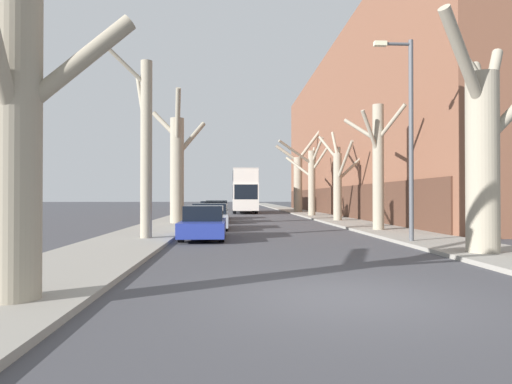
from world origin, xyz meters
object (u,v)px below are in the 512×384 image
object	(u,v)px
parked_car_1	(210,217)
street_tree_left_0	(14,109)
street_tree_right_2	(338,179)
lamp_post	(408,129)
street_tree_left_1	(145,143)
parked_car_3	(217,210)
street_tree_right_3	(311,177)
parked_car_0	(204,223)
double_decker_bus	(244,189)
street_tree_right_1	(378,164)
street_tree_right_0	(483,145)
parked_car_2	(214,213)
street_tree_right_4	(298,180)
street_tree_left_2	(177,165)

from	to	relation	value
parked_car_1	street_tree_left_0	bearing A→B (deg)	-97.56
street_tree_right_2	lamp_post	world-z (taller)	lamp_post
street_tree_left_1	parked_car_3	world-z (taller)	street_tree_left_1
street_tree_right_3	parked_car_0	bearing A→B (deg)	-111.29
street_tree_right_2	parked_car_1	world-z (taller)	street_tree_right_2
street_tree_right_3	parked_car_0	world-z (taller)	street_tree_right_3
double_decker_bus	street_tree_right_2	bearing A→B (deg)	-72.17
street_tree_right_3	street_tree_right_2	bearing A→B (deg)	-87.01
lamp_post	street_tree_right_1	bearing A→B (deg)	82.81
street_tree_left_1	parked_car_1	xyz separation A→B (m)	(2.16, 6.13, -3.06)
street_tree_right_0	parked_car_2	distance (m)	19.09
street_tree_right_0	parked_car_1	world-z (taller)	street_tree_right_0
street_tree_left_0	double_decker_bus	xyz separation A→B (m)	(4.68, 40.93, -0.47)
street_tree_left_0	parked_car_2	world-z (taller)	street_tree_left_0
street_tree_right_0	street_tree_left_0	bearing A→B (deg)	-152.68
street_tree_right_3	lamp_post	distance (m)	22.54
parked_car_2	street_tree_right_4	bearing A→B (deg)	65.45
lamp_post	double_decker_bus	bearing A→B (deg)	98.51
street_tree_right_4	parked_car_3	bearing A→B (deg)	-123.06
street_tree_left_2	parked_car_0	xyz separation A→B (m)	(2.10, -9.03, -2.94)
street_tree_left_0	parked_car_3	distance (m)	27.88
parked_car_0	lamp_post	bearing A→B (deg)	-18.71
parked_car_1	lamp_post	bearing A→B (deg)	-46.92
street_tree_right_1	street_tree_right_2	bearing A→B (deg)	88.45
street_tree_right_0	street_tree_right_3	distance (m)	25.86
street_tree_right_4	street_tree_right_0	bearing A→B (deg)	-89.88
double_decker_bus	parked_car_1	xyz separation A→B (m)	(-2.49, -24.43, -1.89)
street_tree_left_0	street_tree_right_2	distance (m)	25.29
street_tree_left_1	street_tree_right_2	bearing A→B (deg)	50.64
street_tree_left_2	double_decker_bus	size ratio (longest dim) A/B	0.78
street_tree_left_0	parked_car_0	distance (m)	11.60
street_tree_left_2	parked_car_2	distance (m)	4.23
street_tree_left_0	street_tree_left_1	distance (m)	10.38
street_tree_right_3	double_decker_bus	distance (m)	11.12
double_decker_bus	lamp_post	distance (m)	32.65
street_tree_right_0	street_tree_right_2	distance (m)	17.71
street_tree_left_1	street_tree_left_2	xyz separation A→B (m)	(0.06, 9.82, -0.13)
street_tree_left_1	parked_car_0	size ratio (longest dim) A/B	1.66
street_tree_right_1	street_tree_left_0	bearing A→B (deg)	-125.85
street_tree_left_2	lamp_post	distance (m)	14.88
parked_car_2	street_tree_left_1	bearing A→B (deg)	-100.16
street_tree_right_2	lamp_post	distance (m)	14.45
parked_car_2	lamp_post	bearing A→B (deg)	-62.00
lamp_post	street_tree_right_4	bearing A→B (deg)	88.62
street_tree_left_1	double_decker_bus	xyz separation A→B (m)	(4.65, 30.57, -1.18)
street_tree_right_4	street_tree_left_1	bearing A→B (deg)	-108.99
street_tree_right_4	parked_car_3	distance (m)	15.05
double_decker_bus	lamp_post	xyz separation A→B (m)	(4.82, -32.25, 1.54)
street_tree_left_0	parked_car_2	distance (m)	22.66
street_tree_left_2	parked_car_0	size ratio (longest dim) A/B	1.75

